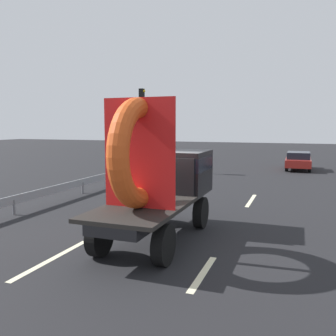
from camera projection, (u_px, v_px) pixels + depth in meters
name	position (u px, v px, depth m)	size (l,w,h in m)	color
ground_plane	(152.00, 234.00, 10.66)	(120.00, 120.00, 0.00)	black
flatbed_truck	(161.00, 176.00, 10.32)	(2.02, 5.25, 3.91)	black
distant_sedan	(298.00, 160.00, 26.20)	(1.73, 4.04, 1.32)	black
traffic_light	(142.00, 118.00, 24.97)	(0.42, 0.36, 5.77)	gray
guardrail	(106.00, 176.00, 19.12)	(0.10, 17.63, 0.71)	gray
lane_dash_left_near	(52.00, 259.00, 8.70)	(2.84, 0.16, 0.01)	beige
lane_dash_left_far	(166.00, 198.00, 16.02)	(2.30, 0.16, 0.01)	beige
lane_dash_right_near	(203.00, 273.00, 7.85)	(2.04, 0.16, 0.01)	beige
lane_dash_right_far	(251.00, 200.00, 15.50)	(2.74, 0.16, 0.01)	beige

